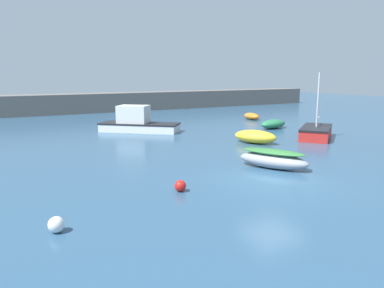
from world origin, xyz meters
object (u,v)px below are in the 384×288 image
rowboat_blue_near (273,124)px  fishing_dinghy_green (252,116)px  mooring_buoy_red (180,186)px  cabin_cruiser_white (137,122)px  mooring_buoy_white (56,225)px  rowboat_with_red_cover (273,159)px  sailboat_twin_hulled (316,132)px  open_tender_yellow (255,137)px

rowboat_blue_near → fishing_dinghy_green: rowboat_blue_near is taller
rowboat_blue_near → mooring_buoy_red: 18.58m
cabin_cruiser_white → fishing_dinghy_green: bearing=49.7°
mooring_buoy_red → fishing_dinghy_green: bearing=45.1°
mooring_buoy_white → mooring_buoy_red: size_ratio=1.05×
cabin_cruiser_white → fishing_dinghy_green: (12.90, 1.85, -0.41)m
cabin_cruiser_white → fishing_dinghy_green: cabin_cruiser_white is taller
rowboat_with_red_cover → sailboat_twin_hulled: bearing=94.1°
sailboat_twin_hulled → mooring_buoy_red: bearing=-13.8°
rowboat_with_red_cover → open_tender_yellow: bearing=121.6°
mooring_buoy_white → fishing_dinghy_green: bearing=40.5°
open_tender_yellow → mooring_buoy_white: 16.29m
mooring_buoy_red → rowboat_blue_near: bearing=37.5°
rowboat_blue_near → sailboat_twin_hulled: 5.26m
rowboat_blue_near → mooring_buoy_red: size_ratio=6.30×
sailboat_twin_hulled → rowboat_with_red_cover: 9.85m
rowboat_with_red_cover → mooring_buoy_white: (-10.51, -2.66, -0.22)m
cabin_cruiser_white → rowboat_with_red_cover: cabin_cruiser_white is taller
sailboat_twin_hulled → mooring_buoy_white: sailboat_twin_hulled is taller
open_tender_yellow → rowboat_blue_near: bearing=-76.7°
open_tender_yellow → sailboat_twin_hulled: sailboat_twin_hulled is taller
rowboat_blue_near → cabin_cruiser_white: cabin_cruiser_white is taller
open_tender_yellow → rowboat_with_red_cover: (-3.48, -5.67, 0.03)m
open_tender_yellow → mooring_buoy_white: (-13.99, -8.34, -0.20)m
rowboat_blue_near → mooring_buoy_red: rowboat_blue_near is taller
rowboat_blue_near → rowboat_with_red_cover: size_ratio=0.79×
fishing_dinghy_green → mooring_buoy_red: fishing_dinghy_green is taller
cabin_cruiser_white → sailboat_twin_hulled: size_ratio=1.31×
open_tender_yellow → cabin_cruiser_white: 9.92m
open_tender_yellow → rowboat_with_red_cover: size_ratio=0.90×
open_tender_yellow → rowboat_with_red_cover: rowboat_with_red_cover is taller
rowboat_with_red_cover → mooring_buoy_white: size_ratio=7.56×
fishing_dinghy_green → mooring_buoy_red: 24.22m
cabin_cruiser_white → mooring_buoy_white: size_ratio=12.61×
mooring_buoy_white → rowboat_blue_near: bearing=33.4°
cabin_cruiser_white → sailboat_twin_hulled: bearing=-1.5°
cabin_cruiser_white → open_tender_yellow: bearing=-18.7°
mooring_buoy_red → cabin_cruiser_white: bearing=74.7°
mooring_buoy_white → sailboat_twin_hulled: bearing=22.2°
fishing_dinghy_green → mooring_buoy_white: size_ratio=4.86×
rowboat_with_red_cover → mooring_buoy_red: (-5.62, -1.04, -0.24)m
open_tender_yellow → rowboat_blue_near: (5.63, 4.61, -0.06)m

